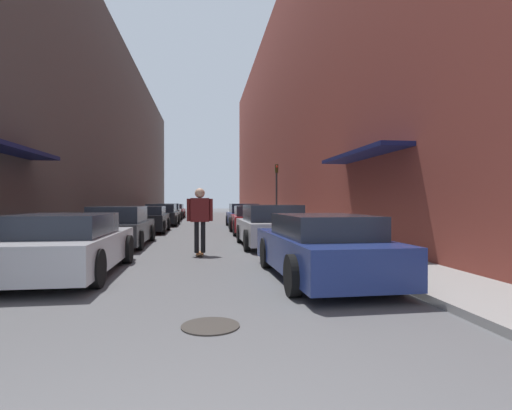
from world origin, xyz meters
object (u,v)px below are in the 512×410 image
object	(u,v)px
parked_car_right_1	(271,227)
parked_car_left_3	(162,215)
parked_car_right_3	(243,216)
traffic_light	(277,188)
parked_car_left_5	(174,211)
skateboarder	(200,214)
parked_car_right_0	(320,247)
parked_car_left_2	(148,220)
parked_car_left_4	(169,212)
parked_car_right_2	(252,220)
manhole_cover	(210,326)
parked_car_left_0	(66,245)
parked_car_left_1	(120,227)

from	to	relation	value
parked_car_right_1	parked_car_left_3	bearing A→B (deg)	111.42
parked_car_right_3	traffic_light	size ratio (longest dim) A/B	1.33
parked_car_left_3	parked_car_left_5	size ratio (longest dim) A/B	1.09
skateboarder	parked_car_right_0	bearing A→B (deg)	-57.68
parked_car_left_2	parked_car_left_4	size ratio (longest dim) A/B	0.87
parked_car_left_3	parked_car_right_3	distance (m)	5.34
parked_car_left_3	parked_car_left_4	bearing A→B (deg)	90.72
parked_car_left_5	parked_car_right_2	bearing A→B (deg)	-74.97
parked_car_left_2	parked_car_right_2	distance (m)	5.12
parked_car_left_3	traffic_light	bearing A→B (deg)	-33.67
parked_car_right_1	parked_car_left_4	bearing A→B (deg)	104.95
parked_car_left_5	manhole_cover	world-z (taller)	parked_car_left_5
parked_car_left_0	parked_car_left_4	size ratio (longest dim) A/B	0.96
parked_car_left_3	parked_car_right_0	size ratio (longest dim) A/B	0.96
parked_car_left_1	parked_car_left_4	xyz separation A→B (m)	(0.12, 17.56, 0.02)
parked_car_right_3	traffic_light	bearing A→B (deg)	-54.28
skateboarder	traffic_light	size ratio (longest dim) A/B	0.55
parked_car_left_1	parked_car_left_3	distance (m)	11.50
parked_car_left_0	parked_car_left_2	xyz separation A→B (m)	(0.10, 11.32, 0.01)
traffic_light	parked_car_right_2	bearing A→B (deg)	-120.79
parked_car_left_0	parked_car_left_5	world-z (taller)	parked_car_left_5
parked_car_right_0	traffic_light	distance (m)	13.83
parked_car_left_5	traffic_light	bearing A→B (deg)	-67.12
parked_car_left_3	parked_car_right_2	size ratio (longest dim) A/B	1.09
parked_car_right_3	skateboarder	world-z (taller)	skateboarder
parked_car_left_1	traffic_light	distance (m)	9.93
parked_car_left_5	parked_car_right_2	distance (m)	18.98
manhole_cover	traffic_light	world-z (taller)	traffic_light
manhole_cover	parked_car_left_1	bearing A→B (deg)	107.56
parked_car_left_2	parked_car_right_1	distance (m)	8.32
parked_car_left_2	parked_car_right_1	xyz separation A→B (m)	(4.90, -6.73, 0.04)
parked_car_left_4	manhole_cover	bearing A→B (deg)	-84.08
parked_car_left_0	parked_car_left_2	world-z (taller)	parked_car_left_2
parked_car_right_3	parked_car_right_2	bearing A→B (deg)	-90.78
parked_car_left_3	manhole_cover	bearing A→B (deg)	-82.56
parked_car_left_1	parked_car_right_0	bearing A→B (deg)	-51.99
traffic_light	parked_car_left_1	bearing A→B (deg)	-132.93
parked_car_left_4	parked_car_right_2	xyz separation A→B (m)	(4.91, -13.15, -0.02)
parked_car_left_2	parked_car_right_3	xyz separation A→B (m)	(4.97, 3.47, 0.03)
traffic_light	parked_car_right_1	bearing A→B (deg)	-101.64
skateboarder	parked_car_left_3	bearing A→B (deg)	99.96
manhole_cover	traffic_light	xyz separation A→B (m)	(3.79, 16.32, 2.20)
parked_car_right_0	parked_car_right_1	bearing A→B (deg)	90.16
parked_car_left_1	parked_car_left_4	world-z (taller)	parked_car_left_4
parked_car_right_3	traffic_light	distance (m)	3.12
parked_car_left_0	parked_car_right_1	size ratio (longest dim) A/B	1.10
parked_car_left_4	traffic_light	xyz separation A→B (m)	(6.56, -10.38, 1.55)
parked_car_left_4	parked_car_right_0	world-z (taller)	parked_car_left_4
parked_car_left_0	parked_car_right_1	distance (m)	6.79
parked_car_left_5	skateboarder	bearing A→B (deg)	-84.20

